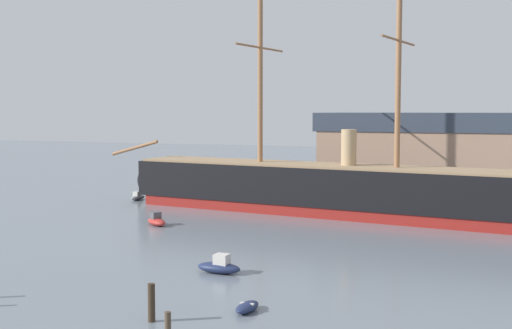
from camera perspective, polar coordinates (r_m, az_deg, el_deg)
The scene contains 7 objects.
tall_ship at distance 82.71m, azimuth 5.85°, elevation -2.02°, with size 61.73×14.59×29.75m.
dinghy_foreground_right at distance 43.44m, azimuth -0.76°, elevation -12.01°, with size 1.24×2.57×0.59m.
motorboat_near_centre at distance 53.18m, azimuth -3.13°, elevation -8.64°, with size 3.71×1.67×1.53m.
motorboat_alongside_bow at distance 75.46m, azimuth -8.45°, elevation -4.74°, with size 3.69×3.31×1.48m.
motorboat_far_left at distance 97.06m, azimuth -10.02°, elevation -2.73°, with size 1.41×3.02×1.24m.
mooring_piling_nearest at distance 41.74m, azimuth -8.87°, elevation -11.52°, with size 0.44×0.44×2.34m, color #382B1E.
mooring_piling_right_pair at distance 38.78m, azimuth -7.50°, elevation -13.38°, with size 0.36×0.36×1.54m, color #4C3D2D.
Camera 1 is at (23.57, -27.66, 12.73)m, focal length 47.10 mm.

